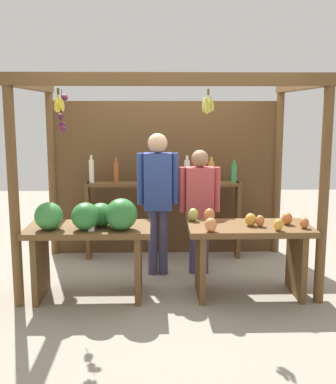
{
  "coord_description": "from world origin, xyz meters",
  "views": [
    {
      "loc": [
        -0.15,
        -5.44,
        1.92
      ],
      "look_at": [
        0.0,
        -0.18,
        1.02
      ],
      "focal_mm": 44.86,
      "sensor_mm": 36.0,
      "label": 1
    }
  ],
  "objects": [
    {
      "name": "fruit_counter_left",
      "position": [
        -0.8,
        -0.72,
        0.71
      ],
      "size": [
        1.26,
        0.64,
        1.07
      ],
      "color": "brown",
      "rests_on": "ground"
    },
    {
      "name": "vendor_woman",
      "position": [
        0.37,
        0.03,
        0.87
      ],
      "size": [
        0.48,
        0.2,
        1.47
      ],
      "rotation": [
        0.0,
        0.0,
        0.13
      ],
      "color": "#403962",
      "rests_on": "ground"
    },
    {
      "name": "market_stall",
      "position": [
        -0.01,
        0.41,
        1.32
      ],
      "size": [
        3.13,
        1.87,
        2.26
      ],
      "color": "brown",
      "rests_on": "ground"
    },
    {
      "name": "bottle_shelf_unit",
      "position": [
        -0.03,
        0.66,
        0.81
      ],
      "size": [
        2.0,
        0.22,
        1.36
      ],
      "color": "brown",
      "rests_on": "ground"
    },
    {
      "name": "vendor_man",
      "position": [
        -0.11,
        0.01,
        1.0
      ],
      "size": [
        0.48,
        0.23,
        1.66
      ],
      "rotation": [
        0.0,
        0.0,
        0.15
      ],
      "color": "#403F5F",
      "rests_on": "ground"
    },
    {
      "name": "ground_plane",
      "position": [
        0.0,
        0.0,
        0.0
      ],
      "size": [
        12.0,
        12.0,
        0.0
      ],
      "primitive_type": "plane",
      "color": "gray",
      "rests_on": "ground"
    },
    {
      "name": "fruit_counter_right",
      "position": [
        0.82,
        -0.66,
        0.56
      ],
      "size": [
        1.28,
        0.64,
        0.9
      ],
      "color": "brown",
      "rests_on": "ground"
    }
  ]
}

